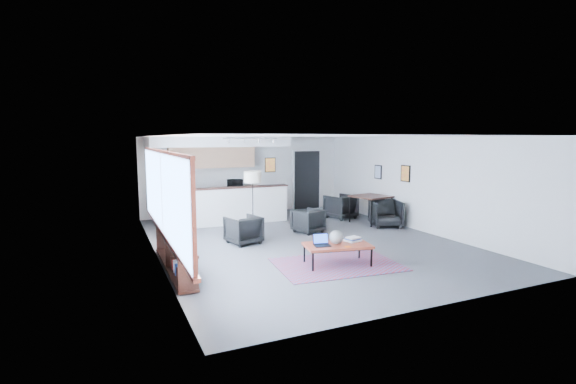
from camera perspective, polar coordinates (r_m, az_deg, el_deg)
name	(u,v)px	position (r m, az deg, el deg)	size (l,w,h in m)	color
room	(303,190)	(10.25, 2.12, 0.33)	(7.02, 9.02, 2.62)	#474749
window	(163,196)	(8.37, -16.78, -0.49)	(0.10, 5.95, 1.66)	#8CBFFF
console	(175,254)	(8.47, -15.26, -8.15)	(0.35, 3.00, 0.80)	#341912
kitchenette	(217,176)	(13.31, -9.65, 2.17)	(4.20, 1.96, 2.60)	white
doorway	(306,179)	(15.23, 2.54, 1.76)	(1.10, 0.12, 2.15)	black
track_light	(251,139)	(11.99, -5.10, 7.19)	(1.60, 0.07, 0.15)	silver
wall_art_lower	(405,174)	(12.46, 15.76, 2.45)	(0.03, 0.38, 0.48)	black
wall_art_upper	(378,172)	(13.49, 12.22, 2.69)	(0.03, 0.34, 0.44)	black
kilim_rug	(337,264)	(8.65, 6.73, -9.82)	(2.60, 1.90, 0.01)	#5B3049
coffee_table	(337,246)	(8.54, 6.77, -7.31)	(1.43, 0.94, 0.43)	maroon
laptop	(321,242)	(8.40, 4.59, -6.82)	(0.36, 0.32, 0.23)	black
ceramic_pot	(336,237)	(8.52, 6.62, -6.16)	(0.28, 0.28, 0.28)	gray
book_stack	(353,239)	(8.80, 8.87, -6.39)	(0.36, 0.31, 0.10)	silver
coaster	(348,247)	(8.36, 8.14, -7.39)	(0.12, 0.12, 0.01)	#E5590C
armchair_left	(243,228)	(10.23, -6.12, -4.98)	(0.73, 0.68, 0.75)	black
armchair_right	(308,220)	(11.39, 2.76, -3.79)	(0.69, 0.65, 0.71)	black
floor_lamp	(253,179)	(11.42, -4.88, 1.77)	(0.59, 0.59, 1.67)	black
dining_table	(371,198)	(12.83, 11.27, -0.82)	(1.18, 1.18, 0.84)	#341912
dining_chair_near	(386,214)	(12.45, 13.23, -2.99)	(0.70, 0.66, 0.73)	black
dining_chair_far	(341,207)	(13.49, 7.21, -2.08)	(0.70, 0.65, 0.72)	black
microwave	(235,183)	(13.95, -7.28, 1.28)	(0.49, 0.27, 0.33)	black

